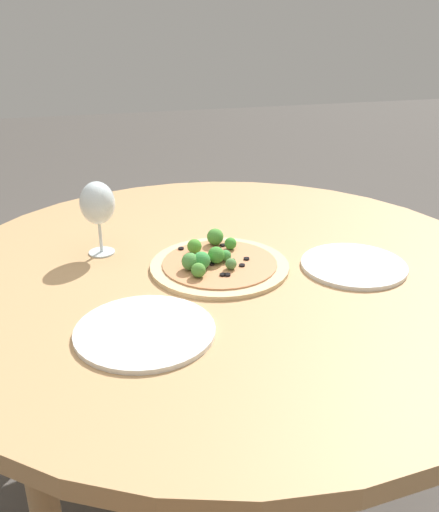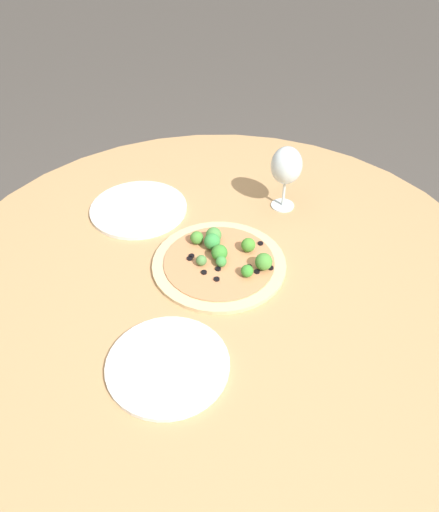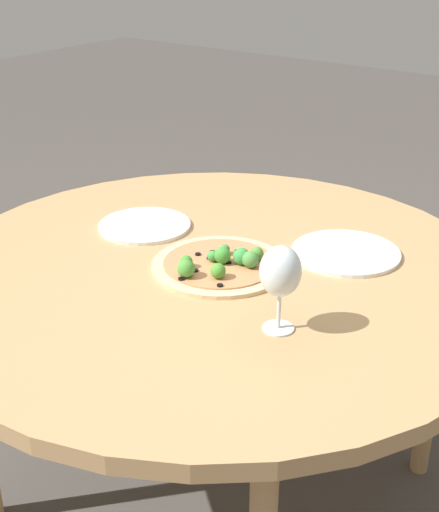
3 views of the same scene
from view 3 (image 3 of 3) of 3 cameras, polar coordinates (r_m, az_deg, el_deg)
ground_plane at (r=2.11m, az=-0.36°, el=-18.26°), size 12.00×12.00×0.00m
dining_table at (r=1.72m, az=-0.41°, el=-2.23°), size 1.37×1.37×0.71m
pizza at (r=1.68m, az=0.07°, el=-0.63°), size 0.32×0.32×0.06m
wine_glass at (r=1.39m, az=4.90°, el=-1.35°), size 0.08×0.08×0.18m
plate_near at (r=1.78m, az=10.07°, el=0.28°), size 0.27×0.27×0.01m
plate_far at (r=1.92m, az=-6.01°, el=2.45°), size 0.25×0.25×0.01m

